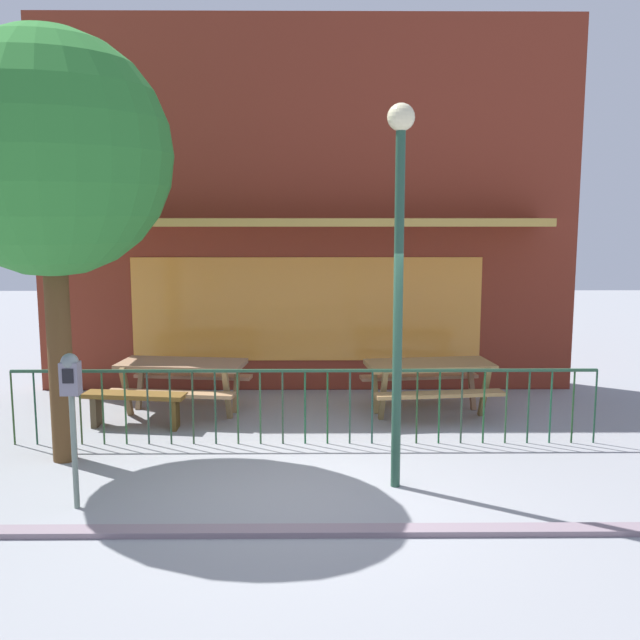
# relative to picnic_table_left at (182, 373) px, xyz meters

# --- Properties ---
(ground) EXTENTS (40.00, 40.00, 0.00)m
(ground) POSITION_rel_picnic_table_left_xyz_m (1.80, -3.09, -0.61)
(ground) COLOR gray
(pub_storefront) EXTENTS (8.78, 1.43, 6.00)m
(pub_storefront) POSITION_rel_picnic_table_left_xyz_m (1.80, 1.67, 2.36)
(pub_storefront) COLOR #451F1D
(pub_storefront) RESTS_ON ground
(patio_fence_front) EXTENTS (7.40, 0.04, 0.97)m
(patio_fence_front) POSITION_rel_picnic_table_left_xyz_m (1.80, -1.40, 0.05)
(patio_fence_front) COLOR #244932
(patio_fence_front) RESTS_ON ground
(picnic_table_left) EXTENTS (1.96, 1.58, 0.79)m
(picnic_table_left) POSITION_rel_picnic_table_left_xyz_m (0.00, 0.00, 0.00)
(picnic_table_left) COLOR #966F52
(picnic_table_left) RESTS_ON ground
(picnic_table_right) EXTENTS (1.95, 1.56, 0.79)m
(picnic_table_right) POSITION_rel_picnic_table_left_xyz_m (3.58, -0.07, 0.00)
(picnic_table_right) COLOR olive
(picnic_table_right) RESTS_ON ground
(patio_bench) EXTENTS (1.43, 0.50, 0.48)m
(patio_bench) POSITION_rel_picnic_table_left_xyz_m (-0.53, -0.67, -0.26)
(patio_bench) COLOR brown
(patio_bench) RESTS_ON ground
(parking_meter_near) EXTENTS (0.18, 0.17, 1.57)m
(parking_meter_near) POSITION_rel_picnic_table_left_xyz_m (-0.45, -3.40, 0.60)
(parking_meter_near) COLOR slate
(parking_meter_near) RESTS_ON ground
(street_tree) EXTENTS (2.76, 2.76, 4.94)m
(street_tree) POSITION_rel_picnic_table_left_xyz_m (-1.05, -1.98, 2.93)
(street_tree) COLOR #52371C
(street_tree) RESTS_ON ground
(street_lamp) EXTENTS (0.28, 0.28, 4.00)m
(street_lamp) POSITION_rel_picnic_table_left_xyz_m (2.79, -2.85, 1.99)
(street_lamp) COLOR #244937
(street_lamp) RESTS_ON ground
(curb_edge) EXTENTS (12.29, 0.20, 0.11)m
(curb_edge) POSITION_rel_picnic_table_left_xyz_m (1.80, -4.01, -0.61)
(curb_edge) COLOR gray
(curb_edge) RESTS_ON ground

